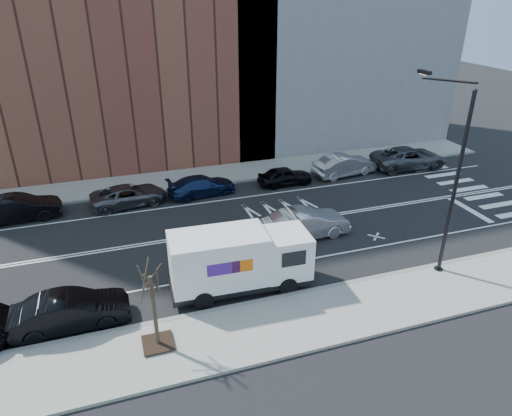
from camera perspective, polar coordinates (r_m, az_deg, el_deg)
ground at (r=27.20m, az=0.32°, el=-2.32°), size 120.00×120.00×0.00m
sidewalk_near at (r=20.37m, az=8.46°, el=-13.20°), size 44.00×3.60×0.15m
sidewalk_far at (r=34.87m, az=-4.31°, el=4.26°), size 44.00×3.60×0.15m
curb_near at (r=21.64m, az=6.34°, el=-10.39°), size 44.00×0.25×0.17m
curb_far at (r=33.25m, az=-3.54°, el=3.20°), size 44.00×0.25×0.17m
crosswalk at (r=35.24m, az=25.82°, el=1.76°), size 3.00×14.00×0.01m
road_markings at (r=27.20m, az=0.32°, el=-2.31°), size 40.00×8.60×0.01m
bldg_brick at (r=38.40m, az=-20.23°, el=21.61°), size 26.00×10.00×22.00m
streetlight at (r=22.94m, az=23.08°, el=3.97°), size 0.44×4.02×9.34m
street_tree at (r=18.30m, az=-12.50°, el=-13.27°), size 1.20×1.20×3.75m
fedex_van at (r=21.05m, az=-2.14°, el=-6.47°), size 6.65×2.57×3.00m
far_parked_b at (r=31.16m, az=-27.50°, el=-0.01°), size 4.89×2.01×1.58m
far_parked_c at (r=30.80m, az=-15.62°, el=1.54°), size 5.05×2.82×1.33m
far_parked_d at (r=31.35m, az=-6.80°, el=2.80°), size 4.85×2.45×1.35m
far_parked_e at (r=32.87m, az=3.64°, el=4.01°), size 3.90×1.60×1.32m
far_parked_f at (r=35.14m, az=11.00°, el=5.29°), size 5.09×2.36×1.61m
far_parked_g at (r=37.98m, az=18.55°, el=5.98°), size 6.07×3.12×1.64m
driving_sedan at (r=25.87m, az=6.16°, el=-1.96°), size 5.16×2.05×1.67m
near_parked_rear_a at (r=20.75m, az=-22.13°, el=-11.88°), size 4.72×1.73×1.54m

